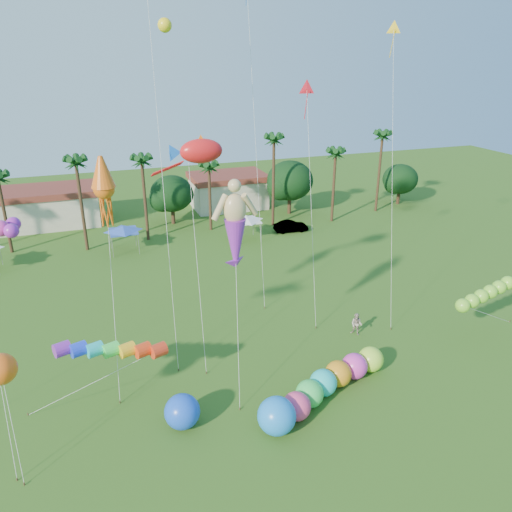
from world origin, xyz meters
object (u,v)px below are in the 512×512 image
object	(u,v)px
spectator_b	(357,324)
blue_ball	(182,412)
car_b	(291,226)
caterpillar_inflatable	(320,388)

from	to	relation	value
spectator_b	blue_ball	world-z (taller)	blue_ball
car_b	blue_ball	distance (m)	36.08
caterpillar_inflatable	blue_ball	size ratio (longest dim) A/B	5.11
spectator_b	blue_ball	bearing A→B (deg)	-107.94
car_b	spectator_b	size ratio (longest dim) A/B	2.30
spectator_b	blue_ball	distance (m)	16.16
car_b	caterpillar_inflatable	world-z (taller)	caterpillar_inflatable
car_b	blue_ball	world-z (taller)	blue_ball
car_b	blue_ball	size ratio (longest dim) A/B	1.97
caterpillar_inflatable	blue_ball	xyz separation A→B (m)	(-8.74, 0.60, 0.10)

